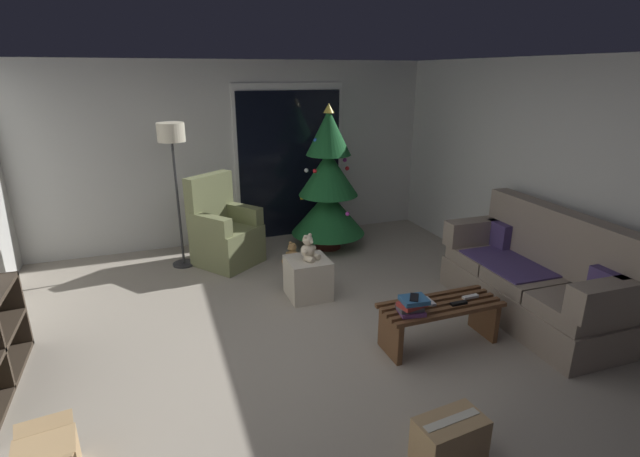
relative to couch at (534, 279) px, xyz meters
The scene contains 20 objects.
ground_plane 2.36m from the couch, behind, with size 7.00×7.00×0.00m, color #9E9384.
wall_back 4.12m from the couch, 125.09° to the left, with size 5.72×0.12×2.50m, color beige.
wall_right 1.04m from the couch, 23.83° to the left, with size 0.12×6.00×2.50m, color beige.
patio_door_frame 3.65m from the couch, 115.58° to the left, with size 1.60×0.02×2.20m, color silver.
patio_door_glass 3.62m from the couch, 115.71° to the left, with size 1.50×0.02×2.10m, color black.
couch is the anchor object (origin of this frame).
coffee_table 1.19m from the couch, behind, with size 1.10×0.40×0.41m.
remote_black 1.06m from the couch, 168.84° to the right, with size 0.04×0.16×0.02m, color black.
remote_graphite 1.37m from the couch, behind, with size 0.04×0.16×0.02m, color #333338.
remote_silver 1.27m from the couch, behind, with size 0.04×0.16×0.02m, color #ADADB2.
remote_white 0.88m from the couch, behind, with size 0.04×0.16×0.02m, color silver.
book_stack 1.53m from the couch, behind, with size 0.26×0.22×0.15m.
cell_phone 1.53m from the couch, behind, with size 0.07×0.14×0.01m, color black.
christmas_tree 2.82m from the couch, 116.27° to the left, with size 1.01×1.01×1.96m.
armchair 3.61m from the couch, 137.49° to the left, with size 0.96×0.96×1.13m.
floor_lamp 4.22m from the couch, 141.33° to the left, with size 0.32×0.32×1.78m.
ottoman 2.30m from the couch, 149.40° to the left, with size 0.44×0.44×0.44m, color beige.
teddy_bear_cream 2.29m from the couch, 149.53° to the left, with size 0.21×0.22×0.29m.
teddy_bear_honey_by_tree 2.84m from the couch, 131.39° to the left, with size 0.21×0.21×0.29m.
cardboard_box_taped_mid_floor 2.28m from the couch, 145.32° to the right, with size 0.46×0.29×0.30m.
Camera 1 is at (-1.12, -3.45, 2.34)m, focal length 26.14 mm.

